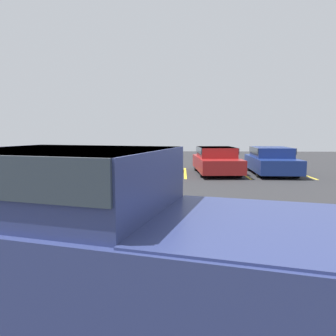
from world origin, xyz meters
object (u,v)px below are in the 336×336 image
object	(u,v)px
parked_sedan_c	(216,160)
pickup_truck	(92,240)
parked_sedan_d	(271,160)
parked_sedan_b	(154,159)
parked_sedan_a	(102,159)

from	to	relation	value
parked_sedan_c	pickup_truck	bearing A→B (deg)	-15.20
parked_sedan_d	parked_sedan_b	bearing A→B (deg)	-89.34
parked_sedan_c	parked_sedan_a	bearing A→B (deg)	-95.73
pickup_truck	parked_sedan_c	distance (m)	12.62
parked_sedan_b	parked_sedan_d	bearing A→B (deg)	92.27
pickup_truck	parked_sedan_b	world-z (taller)	pickup_truck
parked_sedan_b	parked_sedan_c	distance (m)	2.96
parked_sedan_b	parked_sedan_d	world-z (taller)	parked_sedan_d
pickup_truck	parked_sedan_c	bearing A→B (deg)	93.08
parked_sedan_c	parked_sedan_d	bearing A→B (deg)	87.47
parked_sedan_d	pickup_truck	bearing A→B (deg)	-20.69
pickup_truck	parked_sedan_b	bearing A→B (deg)	106.59
pickup_truck	parked_sedan_b	size ratio (longest dim) A/B	1.37
parked_sedan_b	parked_sedan_c	size ratio (longest dim) A/B	1.00
parked_sedan_b	parked_sedan_a	bearing A→B (deg)	-87.80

